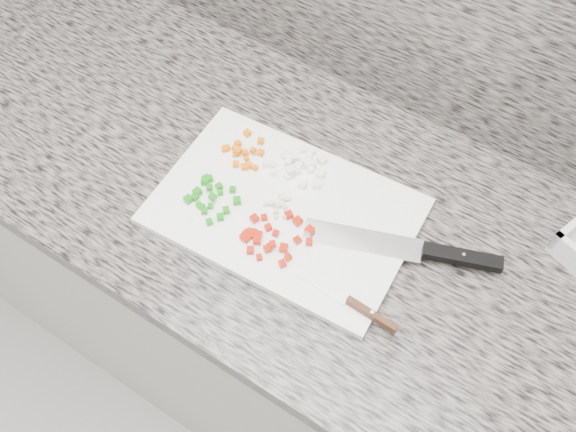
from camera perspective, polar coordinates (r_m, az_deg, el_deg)
name	(u,v)px	position (r m, az deg, el deg)	size (l,w,h in m)	color
cabinet	(297,309)	(1.55, 0.84, -8.27)	(3.92, 0.62, 0.86)	white
countertop	(300,205)	(1.16, 1.11, 1.00)	(3.96, 0.64, 0.04)	#66615A
cutting_board	(285,211)	(1.12, -0.30, 0.44)	(0.44, 0.29, 0.01)	white
carrot_pile	(243,152)	(1.18, -4.00, 5.73)	(0.08, 0.09, 0.02)	orange
onion_pile	(299,165)	(1.15, 1.02, 4.51)	(0.12, 0.09, 0.02)	white
green_pepper_pile	(210,196)	(1.12, -6.93, 1.76)	(0.09, 0.09, 0.02)	#14800B
red_pepper_pile	(272,237)	(1.07, -1.44, -1.87)	(0.12, 0.11, 0.02)	#B51902
garlic_pile	(280,204)	(1.11, -0.68, 1.06)	(0.05, 0.05, 0.01)	beige
chef_knife	(428,251)	(1.08, 12.30, -3.09)	(0.32, 0.15, 0.02)	silver
paring_knife	(359,307)	(1.02, 6.33, -8.07)	(0.18, 0.02, 0.02)	silver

